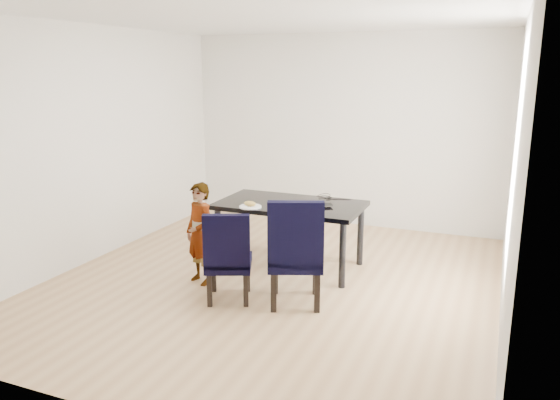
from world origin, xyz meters
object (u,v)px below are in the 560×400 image
at_px(laptop, 316,204).
at_px(plate, 250,207).
at_px(chair_left, 229,255).
at_px(child, 200,234).
at_px(dining_table, 290,235).
at_px(chair_right, 296,250).

bearing_deg(laptop, plate, -0.27).
bearing_deg(chair_left, child, 127.37).
height_order(plate, laptop, laptop).
xyz_separation_m(child, plate, (0.37, 0.45, 0.22)).
bearing_deg(dining_table, plate, -133.02).
bearing_deg(laptop, chair_left, 34.85).
xyz_separation_m(chair_right, child, (-1.10, 0.10, 0.01)).
bearing_deg(dining_table, child, -131.07).
bearing_deg(chair_right, chair_left, 173.79).
distance_m(dining_table, plate, 0.61).
xyz_separation_m(dining_table, child, (-0.70, -0.80, 0.16)).
relative_size(child, plate, 4.45).
distance_m(chair_left, plate, 0.79).
xyz_separation_m(dining_table, chair_left, (-0.22, -1.07, 0.08)).
xyz_separation_m(chair_left, plate, (-0.11, 0.72, 0.30)).
height_order(dining_table, chair_right, chair_right).
height_order(dining_table, plate, plate).
xyz_separation_m(dining_table, plate, (-0.33, -0.35, 0.38)).
bearing_deg(plate, chair_left, -81.65).
bearing_deg(child, dining_table, 71.81).
bearing_deg(laptop, child, 9.54).
bearing_deg(plate, chair_right, -36.87).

